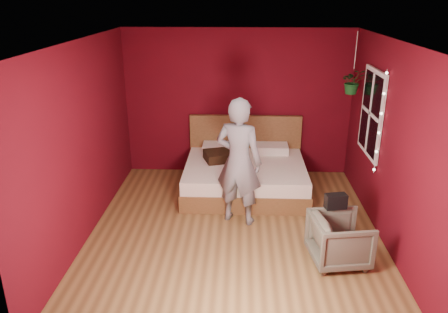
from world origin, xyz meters
TOP-DOWN VIEW (x-y plane):
  - floor at (0.00, 0.00)m, footprint 4.50×4.50m
  - room_walls at (0.00, 0.00)m, footprint 4.04×4.54m
  - window at (1.97, 0.90)m, footprint 0.05×0.97m
  - fairy_lights at (1.94, 0.38)m, footprint 0.04×0.04m
  - bed at (0.15, 1.44)m, footprint 2.00×1.70m
  - person at (0.05, 0.35)m, footprint 0.78×0.64m
  - armchair at (1.30, -0.65)m, footprint 0.77×0.76m
  - handbag at (1.26, -0.42)m, footprint 0.28×0.18m
  - throw_pillow at (-0.31, 1.49)m, footprint 0.54×0.54m
  - hanging_plant at (1.81, 1.56)m, footprint 0.38×0.33m

SIDE VIEW (x-z plane):
  - floor at x=0.00m, z-range 0.00..0.00m
  - bed at x=0.15m, z-range -0.26..0.84m
  - armchair at x=1.30m, z-range 0.00..0.62m
  - throw_pillow at x=-0.31m, z-range 0.50..0.65m
  - handbag at x=1.26m, z-range 0.62..0.81m
  - person at x=0.05m, z-range 0.00..1.84m
  - fairy_lights at x=1.94m, z-range 0.77..2.22m
  - window at x=1.97m, z-range 0.87..2.14m
  - room_walls at x=0.00m, z-range 0.37..2.99m
  - hanging_plant at x=1.81m, z-range 1.35..2.32m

